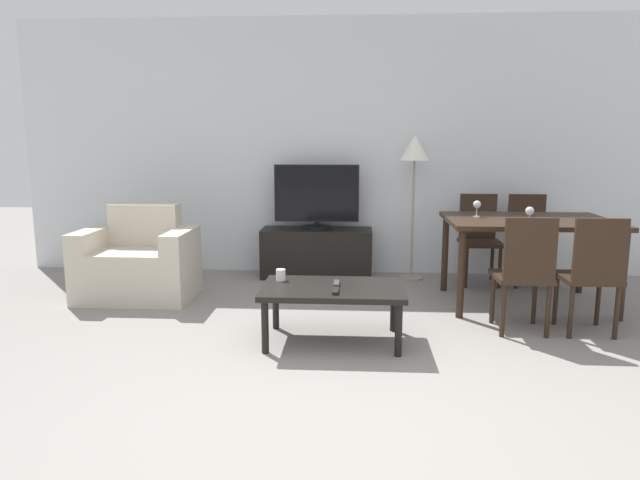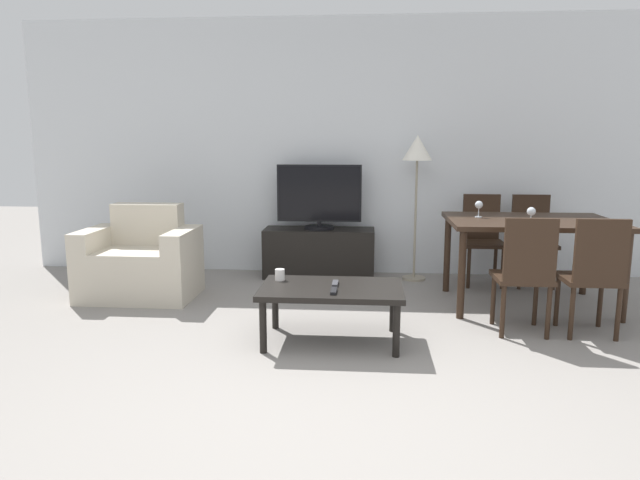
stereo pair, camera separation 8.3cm
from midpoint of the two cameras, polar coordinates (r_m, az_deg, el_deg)
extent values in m
plane|color=gray|center=(3.14, -0.61, -17.27)|extent=(18.00, 18.00, 0.00)
cube|color=silver|center=(6.18, 2.31, 9.17)|extent=(6.83, 0.06, 2.70)
cube|color=beige|center=(5.49, -17.13, -3.18)|extent=(0.65, 0.70, 0.46)
cube|color=beige|center=(5.65, -16.42, 1.56)|extent=(0.65, 0.20, 0.39)
cube|color=beige|center=(5.64, -21.09, -2.14)|extent=(0.18, 0.70, 0.64)
cube|color=beige|center=(5.33, -13.05, -2.39)|extent=(0.18, 0.70, 0.64)
cube|color=black|center=(6.03, 0.32, -1.29)|extent=(1.16, 0.41, 0.51)
cylinder|color=black|center=(5.98, 0.32, 1.26)|extent=(0.31, 0.31, 0.03)
cylinder|color=black|center=(5.98, 0.32, 1.64)|extent=(0.04, 0.04, 0.05)
cube|color=black|center=(5.94, 0.32, 4.70)|extent=(0.88, 0.04, 0.59)
cube|color=black|center=(5.92, 0.30, 4.68)|extent=(0.84, 0.01, 0.55)
cube|color=black|center=(4.07, 1.75, -4.94)|extent=(1.01, 0.63, 0.04)
cylinder|color=black|center=(3.93, -5.11, -8.64)|extent=(0.05, 0.05, 0.37)
cylinder|color=black|center=(3.89, 8.27, -8.93)|extent=(0.05, 0.05, 0.37)
cylinder|color=black|center=(4.42, -3.96, -6.50)|extent=(0.05, 0.05, 0.37)
cylinder|color=black|center=(4.38, 7.86, -6.73)|extent=(0.05, 0.05, 0.37)
cube|color=black|center=(5.24, 20.76, 1.74)|extent=(1.39, 0.97, 0.04)
cylinder|color=black|center=(4.75, 14.47, -3.41)|extent=(0.06, 0.06, 0.72)
cylinder|color=black|center=(5.13, 28.67, -3.36)|extent=(0.06, 0.06, 0.72)
cylinder|color=black|center=(5.57, 13.02, -1.39)|extent=(0.06, 0.06, 0.72)
cylinder|color=black|center=(5.90, 25.37, -1.49)|extent=(0.06, 0.06, 0.72)
cube|color=black|center=(4.55, 20.00, -3.58)|extent=(0.40, 0.40, 0.04)
cylinder|color=black|center=(4.72, 17.42, -5.70)|extent=(0.04, 0.04, 0.40)
cylinder|color=black|center=(4.80, 21.22, -5.65)|extent=(0.04, 0.04, 0.40)
cylinder|color=black|center=(4.41, 18.34, -6.82)|extent=(0.04, 0.04, 0.40)
cylinder|color=black|center=(4.50, 22.37, -6.75)|extent=(0.04, 0.04, 0.40)
cube|color=black|center=(4.33, 20.82, -0.96)|extent=(0.37, 0.04, 0.46)
cube|color=black|center=(6.03, 20.95, -0.41)|extent=(0.40, 0.40, 0.04)
cylinder|color=black|center=(5.88, 19.74, -2.76)|extent=(0.04, 0.04, 0.40)
cylinder|color=black|center=(5.97, 22.75, -2.76)|extent=(0.04, 0.04, 0.40)
cylinder|color=black|center=(6.18, 18.97, -2.11)|extent=(0.04, 0.04, 0.40)
cylinder|color=black|center=(6.27, 21.85, -2.12)|extent=(0.04, 0.04, 0.40)
cube|color=black|center=(6.17, 20.63, 2.15)|extent=(0.37, 0.04, 0.46)
cube|color=black|center=(4.70, 25.75, -3.54)|extent=(0.40, 0.40, 0.04)
cylinder|color=black|center=(4.85, 23.08, -5.62)|extent=(0.04, 0.04, 0.40)
cylinder|color=black|center=(4.96, 26.65, -5.55)|extent=(0.04, 0.04, 0.40)
cylinder|color=black|center=(4.55, 24.35, -6.70)|extent=(0.04, 0.04, 0.40)
cylinder|color=black|center=(4.67, 28.12, -6.58)|extent=(0.04, 0.04, 0.40)
cube|color=black|center=(4.49, 26.81, -1.01)|extent=(0.37, 0.04, 0.46)
cube|color=black|center=(5.91, 16.41, -0.35)|extent=(0.40, 0.40, 0.04)
cylinder|color=black|center=(5.77, 15.05, -2.75)|extent=(0.04, 0.04, 0.40)
cylinder|color=black|center=(5.84, 18.18, -2.76)|extent=(0.04, 0.04, 0.40)
cylinder|color=black|center=(6.08, 14.51, -2.08)|extent=(0.04, 0.04, 0.40)
cylinder|color=black|center=(6.14, 17.49, -2.10)|extent=(0.04, 0.04, 0.40)
cube|color=black|center=(6.05, 16.18, 2.26)|extent=(0.37, 0.04, 0.46)
cylinder|color=gray|center=(6.05, 9.74, -3.78)|extent=(0.24, 0.24, 0.02)
cylinder|color=gray|center=(5.94, 9.91, 2.02)|extent=(0.02, 0.02, 1.21)
cone|color=white|center=(5.88, 10.13, 9.08)|extent=(0.30, 0.30, 0.25)
cube|color=black|center=(3.91, 1.99, -5.11)|extent=(0.04, 0.15, 0.02)
cube|color=#38383D|center=(4.11, 2.11, -4.37)|extent=(0.04, 0.15, 0.02)
cylinder|color=white|center=(4.24, -3.47, -3.48)|extent=(0.07, 0.07, 0.08)
cylinder|color=silver|center=(4.86, 20.76, 1.43)|extent=(0.06, 0.06, 0.01)
cylinder|color=silver|center=(4.85, 20.78, 1.88)|extent=(0.01, 0.01, 0.07)
sphere|color=silver|center=(4.85, 20.83, 2.69)|extent=(0.07, 0.07, 0.07)
cylinder|color=silver|center=(5.21, 15.99, 2.23)|extent=(0.06, 0.06, 0.01)
cylinder|color=silver|center=(5.21, 16.01, 2.66)|extent=(0.01, 0.01, 0.07)
sphere|color=silver|center=(5.20, 16.05, 3.41)|extent=(0.07, 0.07, 0.07)
camera|label=1|loc=(0.04, -89.48, 0.09)|focal=32.00mm
camera|label=2|loc=(0.04, 90.52, -0.09)|focal=32.00mm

